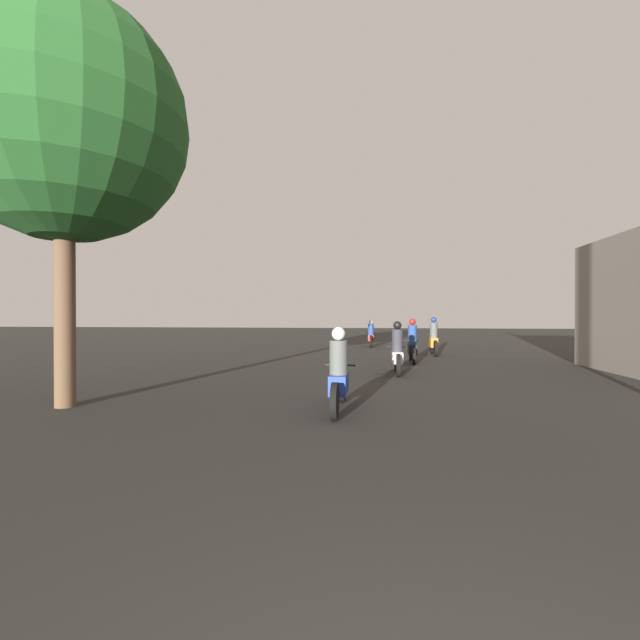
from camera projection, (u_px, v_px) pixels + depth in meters
motorcycle_blue at (339, 377)px, 7.60m from camera, size 0.60×2.10×1.49m
motorcycle_white at (397, 353)px, 12.46m from camera, size 0.60×2.01×1.54m
motorcycle_black at (412, 345)px, 15.52m from camera, size 0.60×2.06×1.60m
motorcycle_orange at (434, 340)px, 18.39m from camera, size 0.60×1.98×1.65m
motorcycle_red at (371, 336)px, 23.48m from camera, size 0.60×2.02×1.49m
street_tree at (64, 122)px, 7.88m from camera, size 4.46×4.46×7.52m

